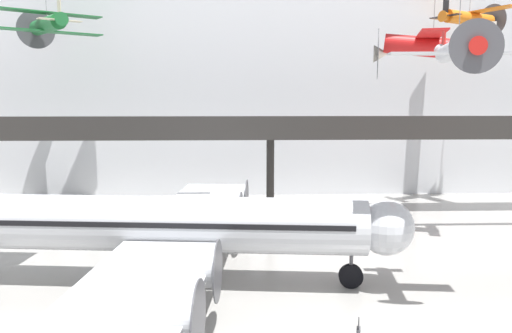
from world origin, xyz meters
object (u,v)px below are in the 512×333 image
suspended_plane_red_highwing (433,46)px  info_sign_pedestal (358,333)px  airliner_silver_main (163,225)px  suspended_plane_silver_racer (458,48)px  suspended_plane_green_biplane (47,24)px  suspended_plane_orange_highwing (469,18)px

suspended_plane_red_highwing → info_sign_pedestal: (-8.45, -15.25, -13.17)m
airliner_silver_main → suspended_plane_red_highwing: size_ratio=2.78×
suspended_plane_red_highwing → suspended_plane_silver_racer: (-3.33, -11.65, -1.20)m
info_sign_pedestal → suspended_plane_green_biplane: bearing=145.3°
suspended_plane_silver_racer → info_sign_pedestal: (-5.12, -3.61, -11.97)m
airliner_silver_main → suspended_plane_red_highwing: 21.94m
airliner_silver_main → info_sign_pedestal: airliner_silver_main is taller
suspended_plane_green_biplane → suspended_plane_silver_racer: 34.88m
suspended_plane_silver_racer → info_sign_pedestal: size_ratio=9.16×
airliner_silver_main → suspended_plane_orange_highwing: size_ratio=3.82×
suspended_plane_red_highwing → info_sign_pedestal: suspended_plane_red_highwing is taller
airliner_silver_main → suspended_plane_red_highwing: (17.57, 8.14, 10.32)m
suspended_plane_red_highwing → suspended_plane_silver_racer: 12.17m
suspended_plane_red_highwing → suspended_plane_green_biplane: suspended_plane_green_biplane is taller
suspended_plane_orange_highwing → suspended_plane_silver_racer: (-10.77, -22.66, -4.78)m
airliner_silver_main → suspended_plane_silver_racer: (14.24, -3.50, 9.12)m
suspended_plane_green_biplane → info_sign_pedestal: size_ratio=7.02×
info_sign_pedestal → suspended_plane_red_highwing: bearing=76.4°
suspended_plane_red_highwing → info_sign_pedestal: size_ratio=9.00×
airliner_silver_main → suspended_plane_green_biplane: size_ratio=3.57×
suspended_plane_red_highwing → suspended_plane_orange_highwing: (7.44, 11.01, 3.57)m
airliner_silver_main → suspended_plane_red_highwing: suspended_plane_red_highwing is taller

